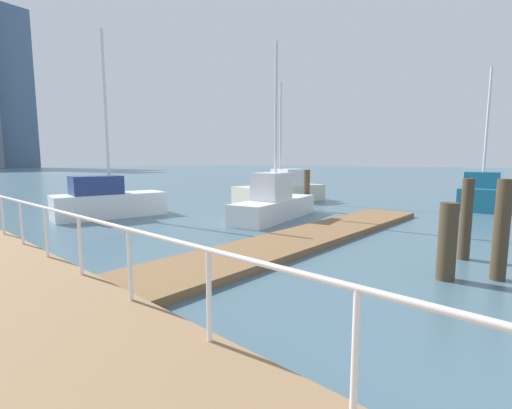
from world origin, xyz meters
TOP-DOWN VIEW (x-y plane):
  - ground_plane at (0.00, 20.00)m, footprint 300.00×300.00m
  - floating_dock at (3.34, 9.65)m, footprint 13.68×2.00m
  - boardwalk_railing at (-3.15, 10.16)m, footprint 0.06×27.81m
  - dock_piling_0 at (6.33, 13.36)m, footprint 0.30×0.30m
  - dock_piling_1 at (2.15, 5.53)m, footprint 0.35×0.35m
  - dock_piling_2 at (4.11, 5.58)m, footprint 0.26×0.26m
  - dock_piling_3 at (8.72, 13.26)m, footprint 0.30×0.30m
  - dock_piling_4 at (2.86, 4.73)m, footprint 0.28×0.28m
  - moored_boat_0 at (15.52, 7.02)m, footprint 5.09×2.40m
  - moored_boat_2 at (11.01, 16.52)m, footprint 5.88×3.27m
  - moored_boat_3 at (5.68, 12.83)m, footprint 5.43×2.42m
  - moored_boat_4 at (1.33, 18.63)m, footprint 4.75×2.52m
  - skyline_tower_4 at (31.93, 158.02)m, footprint 13.83×13.25m

SIDE VIEW (x-z plane):
  - ground_plane at x=0.00m, z-range 0.00..0.00m
  - floating_dock at x=3.34m, z-range 0.00..0.18m
  - moored_boat_3 at x=5.68m, z-range -2.87..4.26m
  - moored_boat_2 at x=11.01m, z-range -2.77..4.17m
  - moored_boat_4 at x=1.33m, z-range -3.18..4.64m
  - moored_boat_0 at x=15.52m, z-range -2.79..4.26m
  - dock_piling_1 at x=2.15m, z-range 0.00..1.59m
  - dock_piling_0 at x=6.33m, z-range 0.00..1.68m
  - dock_piling_2 at x=4.11m, z-range 0.00..1.99m
  - dock_piling_3 at x=8.72m, z-range 0.00..2.00m
  - dock_piling_4 at x=2.86m, z-range 0.00..2.06m
  - boardwalk_railing at x=-3.15m, z-range 0.70..1.78m
  - skyline_tower_4 at x=31.93m, z-range 0.00..56.35m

